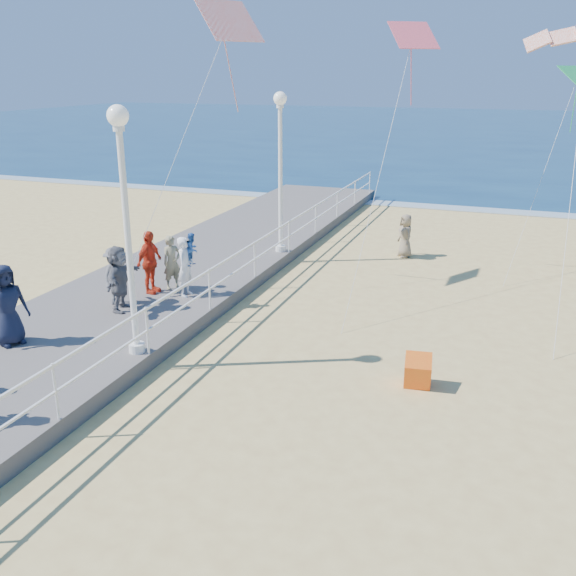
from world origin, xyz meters
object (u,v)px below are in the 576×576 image
(beach_walker_c, at_px, (405,236))
(spectator_2, at_px, (116,276))
(lamp_post_mid, at_px, (125,208))
(spectator_5, at_px, (119,278))
(spectator_6, at_px, (172,262))
(lamp_post_far, at_px, (280,156))
(box_kite, at_px, (418,373))
(spectator_3, at_px, (150,262))
(spectator_4, at_px, (7,305))
(woman_holding_toddler, at_px, (186,267))
(toddler_held, at_px, (192,249))

(beach_walker_c, bearing_deg, spectator_2, -71.12)
(lamp_post_mid, height_order, spectator_5, lamp_post_mid)
(spectator_5, relative_size, spectator_6, 1.12)
(lamp_post_far, distance_m, box_kite, 10.36)
(lamp_post_far, bearing_deg, lamp_post_mid, -90.00)
(spectator_2, xyz_separation_m, spectator_3, (0.36, 1.10, 0.10))
(spectator_4, height_order, beach_walker_c, spectator_4)
(spectator_2, relative_size, spectator_3, 0.88)
(lamp_post_mid, distance_m, spectator_5, 3.70)
(beach_walker_c, relative_size, box_kite, 2.58)
(spectator_3, bearing_deg, spectator_2, 165.20)
(spectator_3, relative_size, spectator_6, 1.15)
(woman_holding_toddler, xyz_separation_m, box_kite, (6.83, -2.47, -0.94))
(toddler_held, bearing_deg, beach_walker_c, -35.35)
(toddler_held, xyz_separation_m, spectator_4, (-2.31, -4.49, -0.37))
(lamp_post_mid, bearing_deg, spectator_6, 109.40)
(lamp_post_far, height_order, toddler_held, lamp_post_far)
(lamp_post_far, xyz_separation_m, beach_walker_c, (3.92, 2.21, -2.89))
(lamp_post_far, distance_m, spectator_5, 7.49)
(spectator_5, bearing_deg, lamp_post_mid, -149.51)
(woman_holding_toddler, height_order, spectator_6, woman_holding_toddler)
(woman_holding_toddler, relative_size, spectator_3, 0.94)
(spectator_5, relative_size, box_kite, 2.89)
(woman_holding_toddler, distance_m, spectator_3, 1.07)
(toddler_held, relative_size, spectator_4, 0.49)
(lamp_post_far, bearing_deg, spectator_2, -108.92)
(spectator_3, distance_m, spectator_5, 1.47)
(spectator_6, distance_m, beach_walker_c, 8.88)
(box_kite, bearing_deg, beach_walker_c, 93.98)
(lamp_post_mid, distance_m, spectator_6, 5.07)
(spectator_4, bearing_deg, spectator_2, 10.61)
(lamp_post_mid, height_order, box_kite, lamp_post_mid)
(lamp_post_mid, relative_size, spectator_5, 3.06)
(box_kite, bearing_deg, spectator_4, -176.23)
(spectator_4, bearing_deg, box_kite, -54.38)
(spectator_6, bearing_deg, toddler_held, -77.72)
(beach_walker_c, height_order, box_kite, beach_walker_c)
(box_kite, bearing_deg, toddler_held, 150.59)
(spectator_3, relative_size, box_kite, 2.97)
(woman_holding_toddler, bearing_deg, spectator_3, 93.42)
(woman_holding_toddler, distance_m, box_kite, 7.32)
(lamp_post_far, xyz_separation_m, spectator_5, (-1.84, -6.85, -2.39))
(spectator_6, relative_size, beach_walker_c, 1.00)
(spectator_2, distance_m, beach_walker_c, 10.65)
(lamp_post_far, xyz_separation_m, box_kite, (6.03, -7.72, -3.36))
(toddler_held, relative_size, spectator_6, 0.59)
(lamp_post_mid, height_order, spectator_6, lamp_post_mid)
(spectator_4, height_order, box_kite, spectator_4)
(toddler_held, height_order, spectator_6, toddler_held)
(woman_holding_toddler, relative_size, toddler_held, 1.82)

